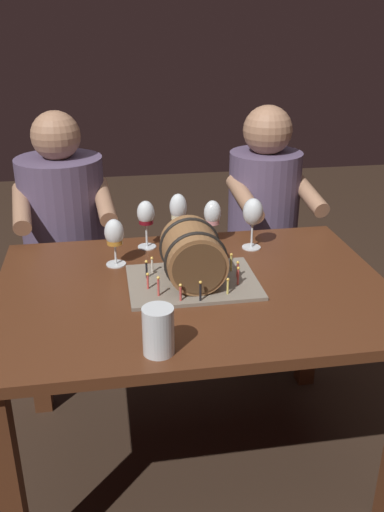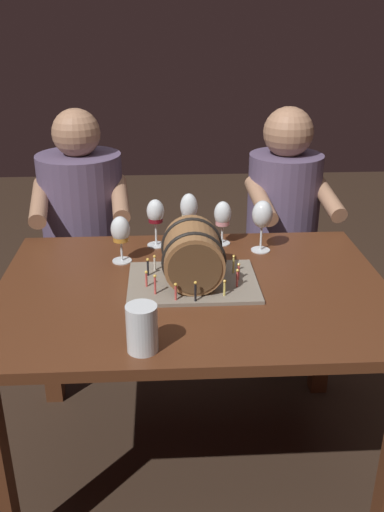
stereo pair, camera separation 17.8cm
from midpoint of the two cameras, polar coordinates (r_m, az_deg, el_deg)
ground_plane at (r=2.24m, az=2.52°, el=-20.12°), size 8.00×8.00×0.00m
dining_table at (r=1.86m, az=2.87°, el=-6.17°), size 1.28×0.91×0.73m
barrel_cake at (r=1.79m, az=2.86°, el=-0.30°), size 0.42×0.31×0.21m
wine_glass_rose at (r=2.11m, az=5.60°, el=4.09°), size 0.07×0.07×0.17m
wine_glass_red at (r=2.07m, az=-1.33°, el=4.30°), size 0.07×0.07×0.18m
wine_glass_amber at (r=1.95m, az=-4.79°, el=2.44°), size 0.07×0.07×0.17m
wine_glass_white at (r=2.12m, az=2.09°, el=4.82°), size 0.07×0.07×0.19m
wine_glass_empty at (r=2.05m, az=9.74°, el=4.07°), size 0.08×0.08×0.20m
beer_pint at (r=1.45m, az=-1.65°, el=-7.66°), size 0.08×0.08×0.13m
person_seated_left at (r=2.55m, az=-8.94°, el=0.72°), size 0.43×0.51×1.19m
person_seated_right at (r=2.62m, az=11.03°, el=0.77°), size 0.39×0.48×1.19m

